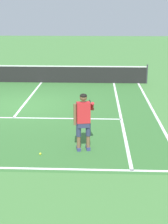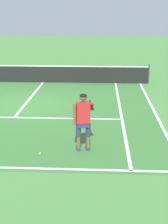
# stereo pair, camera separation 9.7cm
# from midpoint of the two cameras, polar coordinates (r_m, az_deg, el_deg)

# --- Properties ---
(ground_plane) EXTENTS (80.00, 80.00, 0.00)m
(ground_plane) POSITION_cam_midpoint_polar(r_m,az_deg,el_deg) (14.48, -10.06, 1.27)
(ground_plane) COLOR #477F3D
(court_inner_surface) EXTENTS (10.98, 10.94, 0.00)m
(court_inner_surface) POSITION_cam_midpoint_polar(r_m,az_deg,el_deg) (13.86, -10.67, 0.51)
(court_inner_surface) COLOR #387033
(court_inner_surface) RESTS_ON ground
(line_service) EXTENTS (8.23, 0.10, 0.01)m
(line_service) POSITION_cam_midpoint_polar(r_m,az_deg,el_deg) (12.81, -11.83, -0.94)
(line_service) COLOR white
(line_service) RESTS_ON ground
(line_centre_service) EXTENTS (0.10, 6.40, 0.01)m
(line_centre_service) POSITION_cam_midpoint_polar(r_m,az_deg,el_deg) (15.80, -8.95, 2.69)
(line_centre_service) COLOR white
(line_centre_service) RESTS_ON ground
(line_singles_right) EXTENTS (0.10, 10.54, 0.01)m
(line_singles_right) POSITION_cam_midpoint_polar(r_m,az_deg,el_deg) (13.49, 6.57, 0.26)
(line_singles_right) COLOR white
(line_singles_right) RESTS_ON ground
(line_doubles_right) EXTENTS (0.10, 10.54, 0.01)m
(line_doubles_right) POSITION_cam_midpoint_polar(r_m,az_deg,el_deg) (13.65, 12.34, 0.16)
(line_doubles_right) COLOR white
(line_doubles_right) RESTS_ON ground
(tennis_net) EXTENTS (11.96, 0.08, 1.07)m
(tennis_net) POSITION_cam_midpoint_polar(r_m,az_deg,el_deg) (18.76, -7.04, 6.63)
(tennis_net) COLOR #333338
(tennis_net) RESTS_ON ground
(tennis_player) EXTENTS (0.59, 1.19, 1.71)m
(tennis_player) POSITION_cam_midpoint_polar(r_m,az_deg,el_deg) (9.36, 0.19, -1.03)
(tennis_player) COLOR navy
(tennis_player) RESTS_ON ground
(tennis_ball_near_feet) EXTENTS (0.07, 0.07, 0.07)m
(tennis_ball_near_feet) POSITION_cam_midpoint_polar(r_m,az_deg,el_deg) (9.46, -7.37, -7.20)
(tennis_ball_near_feet) COLOR #CCE02D
(tennis_ball_near_feet) RESTS_ON ground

